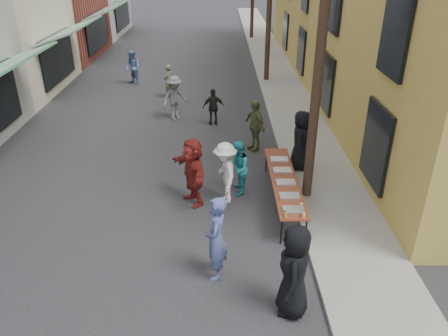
{
  "coord_description": "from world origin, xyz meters",
  "views": [
    {
      "loc": [
        1.87,
        -7.66,
        6.36
      ],
      "look_at": [
        1.96,
        2.3,
        1.3
      ],
      "focal_mm": 35.0,
      "sensor_mm": 36.0,
      "label": 1
    }
  ],
  "objects_px": {
    "serving_table": "(284,180)",
    "server": "(301,140)",
    "utility_pole_near": "(322,34)",
    "guest_front_c": "(238,168)",
    "guest_front_a": "(294,271)",
    "catering_tray_sausage": "(293,210)"
  },
  "relations": [
    {
      "from": "guest_front_c",
      "to": "server",
      "type": "xyz_separation_m",
      "value": [
        2.0,
        1.41,
        0.25
      ]
    },
    {
      "from": "guest_front_c",
      "to": "server",
      "type": "distance_m",
      "value": 2.46
    },
    {
      "from": "guest_front_a",
      "to": "server",
      "type": "relative_size",
      "value": 1.03
    },
    {
      "from": "utility_pole_near",
      "to": "guest_front_a",
      "type": "relative_size",
      "value": 4.64
    },
    {
      "from": "catering_tray_sausage",
      "to": "guest_front_c",
      "type": "relative_size",
      "value": 0.31
    },
    {
      "from": "server",
      "to": "catering_tray_sausage",
      "type": "bearing_deg",
      "value": -174.27
    },
    {
      "from": "serving_table",
      "to": "server",
      "type": "height_order",
      "value": "server"
    },
    {
      "from": "catering_tray_sausage",
      "to": "guest_front_c",
      "type": "distance_m",
      "value": 2.53
    },
    {
      "from": "guest_front_a",
      "to": "server",
      "type": "bearing_deg",
      "value": -179.38
    },
    {
      "from": "guest_front_a",
      "to": "guest_front_c",
      "type": "distance_m",
      "value": 4.66
    },
    {
      "from": "utility_pole_near",
      "to": "guest_front_a",
      "type": "height_order",
      "value": "utility_pole_near"
    },
    {
      "from": "guest_front_a",
      "to": "server",
      "type": "height_order",
      "value": "server"
    },
    {
      "from": "utility_pole_near",
      "to": "server",
      "type": "bearing_deg",
      "value": 88.29
    },
    {
      "from": "catering_tray_sausage",
      "to": "serving_table",
      "type": "bearing_deg",
      "value": 90.0
    },
    {
      "from": "catering_tray_sausage",
      "to": "guest_front_a",
      "type": "bearing_deg",
      "value": -98.5
    },
    {
      "from": "serving_table",
      "to": "guest_front_c",
      "type": "bearing_deg",
      "value": 156.1
    },
    {
      "from": "serving_table",
      "to": "guest_front_a",
      "type": "bearing_deg",
      "value": -95.04
    },
    {
      "from": "server",
      "to": "guest_front_c",
      "type": "bearing_deg",
      "value": 142.79
    },
    {
      "from": "utility_pole_near",
      "to": "guest_front_c",
      "type": "xyz_separation_m",
      "value": [
        -1.95,
        0.26,
        -3.7
      ]
    },
    {
      "from": "catering_tray_sausage",
      "to": "server",
      "type": "xyz_separation_m",
      "value": [
        0.76,
        3.61,
        0.25
      ]
    },
    {
      "from": "serving_table",
      "to": "server",
      "type": "bearing_deg",
      "value": 68.86
    },
    {
      "from": "catering_tray_sausage",
      "to": "guest_front_c",
      "type": "bearing_deg",
      "value": 119.42
    }
  ]
}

